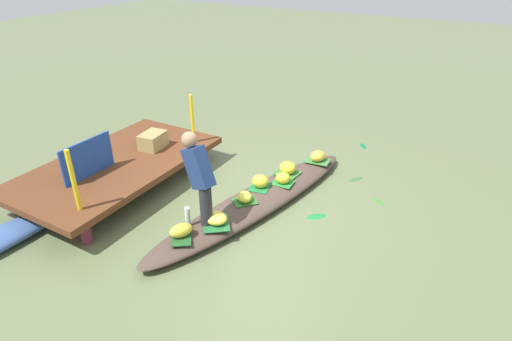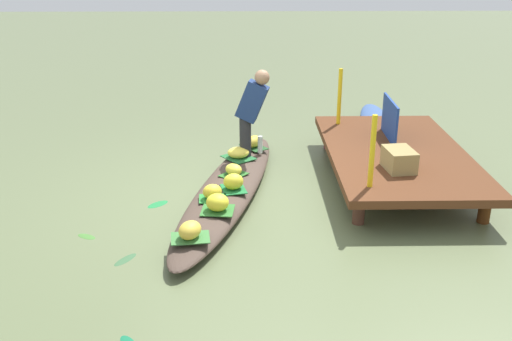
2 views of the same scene
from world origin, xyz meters
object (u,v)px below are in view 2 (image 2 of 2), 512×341
at_px(moored_boat, 378,126).
at_px(produce_crate, 399,159).
at_px(vendor_person, 252,108).
at_px(market_banner, 390,119).
at_px(vendor_boat, 228,189).
at_px(banana_bunch_2, 233,182).
at_px(banana_bunch_3, 254,141).
at_px(water_bottle, 260,145).
at_px(banana_bunch_5, 217,202).
at_px(banana_bunch_6, 212,192).
at_px(banana_bunch_0, 234,169).
at_px(banana_bunch_4, 190,230).
at_px(banana_bunch_1, 238,153).

xyz_separation_m(moored_boat, produce_crate, (2.80, -0.37, 0.45)).
height_order(vendor_person, market_banner, vendor_person).
relative_size(vendor_boat, produce_crate, 9.21).
xyz_separation_m(banana_bunch_2, produce_crate, (-0.07, 2.00, 0.25)).
height_order(banana_bunch_3, water_bottle, water_bottle).
relative_size(vendor_boat, banana_bunch_5, 15.81).
xyz_separation_m(vendor_boat, produce_crate, (0.17, 2.07, 0.45)).
height_order(banana_bunch_2, market_banner, market_banner).
bearing_deg(banana_bunch_2, banana_bunch_5, -15.65).
bearing_deg(banana_bunch_6, produce_crate, 98.68).
height_order(moored_boat, banana_bunch_2, banana_bunch_2).
bearing_deg(banana_bunch_0, vendor_person, 160.37).
height_order(vendor_boat, produce_crate, produce_crate).
relative_size(moored_boat, water_bottle, 10.82).
bearing_deg(produce_crate, banana_bunch_2, -88.09).
bearing_deg(banana_bunch_6, banana_bunch_3, 164.34).
bearing_deg(water_bottle, produce_crate, 53.51).
bearing_deg(banana_bunch_6, vendor_boat, 161.45).
distance_m(banana_bunch_2, banana_bunch_5, 0.62).
relative_size(banana_bunch_4, vendor_person, 0.23).
height_order(vendor_boat, moored_boat, vendor_boat).
bearing_deg(market_banner, banana_bunch_3, -97.44).
height_order(banana_bunch_0, water_bottle, water_bottle).
height_order(vendor_boat, banana_bunch_5, banana_bunch_5).
relative_size(moored_boat, banana_bunch_2, 10.87).
bearing_deg(banana_bunch_6, vendor_person, 161.36).
relative_size(banana_bunch_2, banana_bunch_4, 0.88).
relative_size(moored_boat, banana_bunch_1, 8.98).
relative_size(banana_bunch_1, market_banner, 0.34).
bearing_deg(banana_bunch_5, banana_bunch_1, 172.70).
bearing_deg(produce_crate, banana_bunch_3, -130.17).
xyz_separation_m(vendor_boat, moored_boat, (-2.63, 2.44, -0.00)).
bearing_deg(banana_bunch_6, banana_bunch_1, 168.04).
xyz_separation_m(moored_boat, water_bottle, (1.58, -2.02, 0.23)).
distance_m(banana_bunch_4, market_banner, 3.60).
bearing_deg(vendor_boat, banana_bunch_6, -5.35).
bearing_deg(vendor_boat, banana_bunch_1, -174.70).
bearing_deg(banana_bunch_2, banana_bunch_6, -41.06).
height_order(banana_bunch_1, market_banner, market_banner).
distance_m(moored_boat, produce_crate, 2.86).
bearing_deg(water_bottle, banana_bunch_3, -160.34).
bearing_deg(banana_bunch_3, water_bottle, 19.66).
height_order(banana_bunch_1, banana_bunch_4, banana_bunch_4).
xyz_separation_m(vendor_boat, banana_bunch_2, (0.23, 0.07, 0.20)).
bearing_deg(vendor_person, market_banner, 93.52).
bearing_deg(market_banner, produce_crate, -6.19).
relative_size(vendor_boat, water_bottle, 16.38).
height_order(banana_bunch_5, market_banner, market_banner).
bearing_deg(banana_bunch_1, water_bottle, 122.64).
bearing_deg(vendor_person, banana_bunch_0, -19.63).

